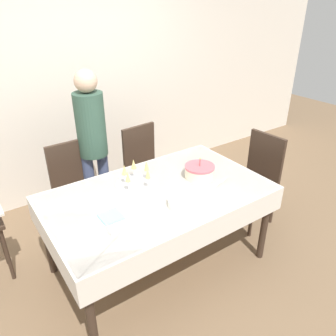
# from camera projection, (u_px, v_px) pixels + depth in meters

# --- Properties ---
(ground_plane) EXTENTS (12.00, 12.00, 0.00)m
(ground_plane) POSITION_uv_depth(u_px,v_px,m) (159.00, 263.00, 2.99)
(ground_plane) COLOR brown
(wall_back) EXTENTS (8.00, 0.05, 2.70)m
(wall_back) POSITION_uv_depth(u_px,v_px,m) (73.00, 80.00, 3.60)
(wall_back) COLOR silver
(wall_back) RESTS_ON ground_plane
(dining_table) EXTENTS (1.79, 1.07, 0.76)m
(dining_table) POSITION_uv_depth(u_px,v_px,m) (158.00, 202.00, 2.68)
(dining_table) COLOR silver
(dining_table) RESTS_ON ground_plane
(dining_chair_far_left) EXTENTS (0.43, 0.43, 0.96)m
(dining_chair_far_left) POSITION_uv_depth(u_px,v_px,m) (76.00, 187.00, 3.16)
(dining_chair_far_left) COLOR #38281E
(dining_chair_far_left) RESTS_ON ground_plane
(dining_chair_far_right) EXTENTS (0.46, 0.46, 0.96)m
(dining_chair_far_right) POSITION_uv_depth(u_px,v_px,m) (145.00, 166.00, 3.56)
(dining_chair_far_right) COLOR #38281E
(dining_chair_far_right) RESTS_ON ground_plane
(dining_chair_right_end) EXTENTS (0.45, 0.45, 0.96)m
(dining_chair_right_end) POSITION_uv_depth(u_px,v_px,m) (257.00, 176.00, 3.37)
(dining_chair_right_end) COLOR #38281E
(dining_chair_right_end) RESTS_ON ground_plane
(birthday_cake) EXTENTS (0.26, 0.26, 0.19)m
(birthday_cake) POSITION_uv_depth(u_px,v_px,m) (199.00, 171.00, 2.83)
(birthday_cake) COLOR beige
(birthday_cake) RESTS_ON dining_table
(champagne_tray) EXTENTS (0.34, 0.34, 0.18)m
(champagne_tray) POSITION_uv_depth(u_px,v_px,m) (136.00, 176.00, 2.71)
(champagne_tray) COLOR silver
(champagne_tray) RESTS_ON dining_table
(plate_stack_main) EXTENTS (0.24, 0.24, 0.05)m
(plate_stack_main) POSITION_uv_depth(u_px,v_px,m) (184.00, 202.00, 2.46)
(plate_stack_main) COLOR silver
(plate_stack_main) RESTS_ON dining_table
(cake_knife) EXTENTS (0.29, 0.10, 0.00)m
(cake_knife) POSITION_uv_depth(u_px,v_px,m) (215.00, 186.00, 2.72)
(cake_knife) COLOR silver
(cake_knife) RESTS_ON dining_table
(fork_pile) EXTENTS (0.17, 0.06, 0.02)m
(fork_pile) POSITION_uv_depth(u_px,v_px,m) (121.00, 228.00, 2.21)
(fork_pile) COLOR silver
(fork_pile) RESTS_ON dining_table
(napkin_pile) EXTENTS (0.15, 0.15, 0.01)m
(napkin_pile) POSITION_uv_depth(u_px,v_px,m) (111.00, 217.00, 2.33)
(napkin_pile) COLOR #8CC6E0
(napkin_pile) RESTS_ON dining_table
(person_standing) EXTENTS (0.28, 0.28, 1.60)m
(person_standing) POSITION_uv_depth(u_px,v_px,m) (92.00, 137.00, 3.16)
(person_standing) COLOR #3F4C72
(person_standing) RESTS_ON ground_plane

